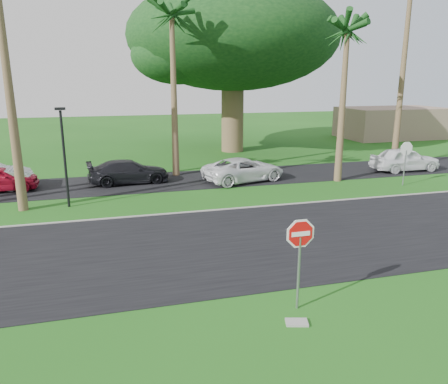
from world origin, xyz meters
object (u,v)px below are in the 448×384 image
stop_sign_near (300,246)px  stop_sign_far (406,154)px  car_dark (129,172)px  car_pickup (405,159)px  car_minivan (244,170)px

stop_sign_near → stop_sign_far: size_ratio=1.00×
stop_sign_far → car_dark: 15.69m
stop_sign_near → car_pickup: size_ratio=0.59×
car_minivan → stop_sign_near: bearing=152.9°
stop_sign_near → car_dark: bearing=102.5°
car_dark → car_minivan: 6.69m
car_pickup → car_minivan: bearing=91.4°
stop_sign_far → car_minivan: (-8.40, 3.34, -1.09)m
car_minivan → car_pickup: car_pickup is taller
stop_sign_far → car_pickup: stop_sign_far is taller
stop_sign_far → car_pickup: bearing=-127.7°
car_dark → car_minivan: size_ratio=0.94×
car_dark → car_pickup: car_pickup is taller
stop_sign_near → car_minivan: size_ratio=0.53×
stop_sign_near → stop_sign_far: 15.91m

